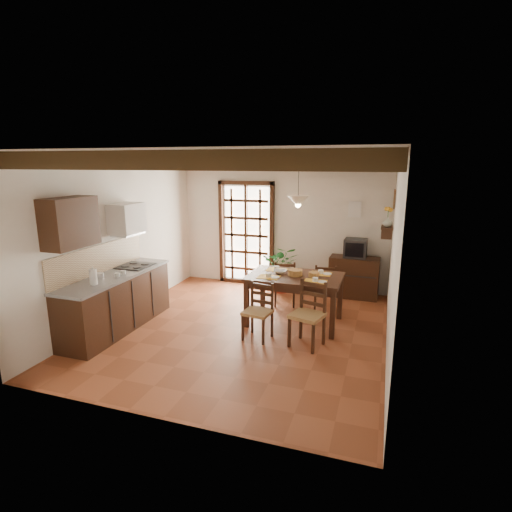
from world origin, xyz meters
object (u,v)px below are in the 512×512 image
at_px(chair_near_left, 258,322).
at_px(chair_far_right, 325,295).
at_px(chair_near_right, 307,326).
at_px(dining_table, 295,282).
at_px(sideboard, 354,277).
at_px(crt_tv, 355,248).
at_px(kitchen_counter, 117,301).
at_px(potted_plant, 281,266).
at_px(pendant_lamp, 298,200).
at_px(chair_far_left, 285,291).

xyz_separation_m(chair_near_left, chair_far_right, (0.79, 1.57, 0.00)).
bearing_deg(chair_far_right, chair_near_right, 81.46).
relative_size(dining_table, chair_far_right, 1.77).
bearing_deg(sideboard, crt_tv, -88.68).
distance_m(kitchen_counter, potted_plant, 3.37).
bearing_deg(dining_table, potted_plant, 113.47).
bearing_deg(chair_far_right, sideboard, -123.27).
height_order(kitchen_counter, chair_near_right, kitchen_counter).
bearing_deg(potted_plant, chair_far_right, -36.16).
bearing_deg(pendant_lamp, sideboard, 62.39).
bearing_deg(potted_plant, sideboard, 5.88).
xyz_separation_m(chair_far_right, sideboard, (0.44, 0.91, 0.14)).
bearing_deg(chair_far_right, chair_near_left, 55.38).
bearing_deg(crt_tv, pendant_lamp, -115.94).
xyz_separation_m(chair_far_right, pendant_lamp, (-0.40, -0.68, 1.80)).
bearing_deg(kitchen_counter, crt_tv, 38.59).
bearing_deg(sideboard, dining_table, -114.88).
bearing_deg(pendant_lamp, chair_near_left, -114.09).
xyz_separation_m(chair_near_right, chair_far_left, (-0.75, 1.59, -0.03)).
distance_m(chair_far_left, potted_plant, 0.85).
distance_m(chair_near_right, crt_tv, 2.62).
bearing_deg(chair_far_right, kitchen_counter, 23.95).
bearing_deg(chair_far_left, chair_near_left, 75.46).
height_order(chair_near_left, chair_far_right, chair_far_right).
bearing_deg(chair_far_left, kitchen_counter, 25.96).
xyz_separation_m(chair_far_left, chair_far_right, (0.77, -0.01, 0.00)).
bearing_deg(chair_near_right, chair_far_right, 104.80).
bearing_deg(chair_near_right, chair_near_left, -165.19).
height_order(chair_near_left, potted_plant, potted_plant).
xyz_separation_m(chair_far_right, potted_plant, (-1.04, 0.76, 0.29)).
distance_m(chair_far_left, sideboard, 1.51).
distance_m(dining_table, chair_far_right, 0.99).
xyz_separation_m(chair_near_left, chair_far_left, (0.03, 1.58, 0.00)).
bearing_deg(pendant_lamp, crt_tv, 62.31).
height_order(kitchen_counter, chair_far_left, kitchen_counter).
relative_size(chair_near_left, chair_far_right, 0.99).
distance_m(chair_near_right, pendant_lamp, 2.02).
height_order(dining_table, pendant_lamp, pendant_lamp).
bearing_deg(potted_plant, chair_near_left, -83.92).
relative_size(chair_near_left, sideboard, 0.90).
bearing_deg(chair_near_right, kitchen_counter, -158.21).
bearing_deg(chair_far_left, chair_far_right, 165.50).
distance_m(crt_tv, potted_plant, 1.55).
xyz_separation_m(dining_table, crt_tv, (0.84, 1.69, 0.28)).
bearing_deg(potted_plant, chair_far_left, -69.95).
bearing_deg(dining_table, chair_near_right, -63.75).
distance_m(potted_plant, pendant_lamp, 2.19).
relative_size(chair_near_right, crt_tv, 2.20).
bearing_deg(dining_table, sideboard, 64.66).
xyz_separation_m(chair_near_left, potted_plant, (-0.25, 2.33, 0.30)).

